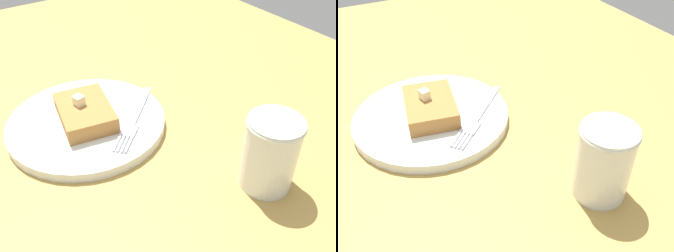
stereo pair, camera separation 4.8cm
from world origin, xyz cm
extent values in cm
cube|color=#AE8944|center=(0.00, 0.00, 1.34)|extent=(123.96, 123.96, 2.68)
cylinder|color=silver|center=(5.52, 5.57, 3.39)|extent=(22.99, 22.99, 1.43)
torus|color=#533527|center=(5.52, 5.57, 3.70)|extent=(22.99, 22.99, 0.80)
cube|color=#AA7239|center=(5.52, 5.57, 5.35)|extent=(8.83, 11.38, 2.49)
cube|color=#F0E7B6|center=(5.06, 6.10, 7.30)|extent=(1.56, 1.66, 1.41)
cube|color=silver|center=(13.84, 3.91, 4.28)|extent=(7.84, 7.57, 0.36)
cube|color=silver|center=(9.22, -0.52, 4.28)|extent=(3.54, 3.53, 0.36)
cube|color=silver|center=(7.62, -3.20, 4.28)|extent=(2.53, 2.45, 0.36)
cube|color=silver|center=(7.24, -2.80, 4.28)|extent=(2.53, 2.45, 0.36)
cube|color=silver|center=(6.86, -2.40, 4.28)|extent=(2.53, 2.45, 0.36)
cube|color=silver|center=(6.48, -2.01, 4.28)|extent=(2.53, 2.45, 0.36)
cylinder|color=#47210D|center=(18.89, -17.25, 5.49)|extent=(5.94, 5.94, 5.63)
cylinder|color=silver|center=(18.89, -17.25, 7.44)|extent=(6.45, 6.45, 9.52)
torus|color=silver|center=(18.89, -17.25, 11.75)|extent=(6.70, 6.70, 0.50)
camera|label=1|loc=(-9.60, -37.41, 36.84)|focal=40.00mm
camera|label=2|loc=(-5.45, -39.91, 36.84)|focal=40.00mm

